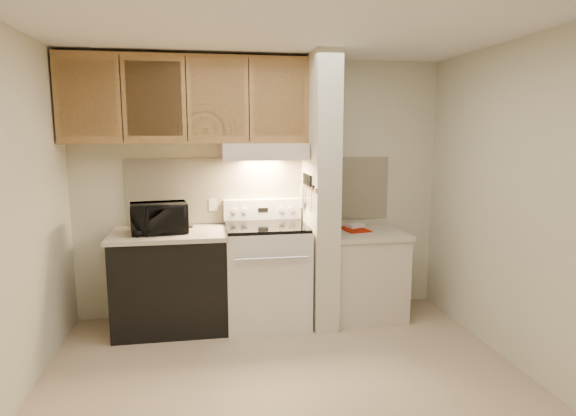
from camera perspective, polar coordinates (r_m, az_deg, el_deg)
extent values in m
plane|color=tan|center=(3.72, -0.13, -20.03)|extent=(3.60, 3.60, 0.00)
plane|color=white|center=(3.32, -0.14, 21.09)|extent=(3.60, 3.60, 0.00)
cube|color=beige|center=(4.77, -3.14, 2.34)|extent=(3.60, 2.50, 0.02)
cube|color=beige|center=(3.49, -30.75, -1.44)|extent=(0.02, 3.00, 2.50)
cube|color=beige|center=(4.01, 26.17, 0.12)|extent=(0.02, 3.00, 2.50)
cube|color=#FEEFCB|center=(4.76, -3.12, 2.15)|extent=(2.60, 0.02, 0.63)
cube|color=silver|center=(4.59, -2.55, -8.00)|extent=(0.76, 0.65, 0.92)
cube|color=black|center=(4.28, -2.02, -8.72)|extent=(0.50, 0.01, 0.30)
cylinder|color=silver|center=(4.18, -1.96, -6.01)|extent=(0.65, 0.02, 0.02)
cube|color=black|center=(4.48, -2.59, -2.18)|extent=(0.74, 0.64, 0.03)
cube|color=silver|center=(4.73, -3.03, -0.14)|extent=(0.76, 0.08, 0.20)
cube|color=black|center=(4.69, -2.97, -0.23)|extent=(0.10, 0.01, 0.04)
cylinder|color=silver|center=(4.67, -6.39, -0.33)|extent=(0.05, 0.02, 0.05)
cylinder|color=silver|center=(4.67, -5.16, -0.29)|extent=(0.05, 0.02, 0.05)
cylinder|color=silver|center=(4.71, -0.80, -0.17)|extent=(0.05, 0.02, 0.05)
cylinder|color=silver|center=(4.73, 0.40, -0.14)|extent=(0.05, 0.02, 0.05)
cube|color=black|center=(4.59, -13.65, -8.59)|extent=(1.00, 0.63, 0.87)
cube|color=beige|center=(4.48, -13.87, -3.03)|extent=(1.04, 0.67, 0.04)
cube|color=black|center=(4.66, -12.44, -2.16)|extent=(0.21, 0.09, 0.01)
cylinder|color=#235E5F|center=(4.67, -13.10, -1.66)|extent=(0.10, 0.10, 0.09)
cube|color=beige|center=(4.73, -8.87, 0.36)|extent=(0.08, 0.01, 0.12)
imported|color=black|center=(4.43, -15.05, -1.15)|extent=(0.53, 0.40, 0.27)
cube|color=beige|center=(4.51, 3.83, 1.95)|extent=(0.22, 0.70, 2.50)
cube|color=olive|center=(4.48, 2.39, 2.56)|extent=(0.01, 0.70, 0.04)
cube|color=black|center=(4.43, 2.45, 2.74)|extent=(0.02, 0.42, 0.04)
cube|color=silver|center=(4.28, 2.73, 1.18)|extent=(0.01, 0.03, 0.16)
cylinder|color=black|center=(4.27, 2.72, 3.18)|extent=(0.02, 0.02, 0.10)
cube|color=silver|center=(4.37, 2.49, 1.20)|extent=(0.01, 0.04, 0.18)
cylinder|color=black|center=(4.33, 2.55, 3.27)|extent=(0.02, 0.02, 0.10)
cube|color=silver|center=(4.43, 2.33, 1.18)|extent=(0.01, 0.04, 0.20)
cylinder|color=black|center=(4.41, 2.32, 3.37)|extent=(0.02, 0.02, 0.10)
cube|color=silver|center=(4.53, 2.05, 1.61)|extent=(0.01, 0.04, 0.16)
cylinder|color=black|center=(4.50, 2.08, 3.49)|extent=(0.02, 0.02, 0.10)
cube|color=silver|center=(4.60, 1.87, 1.60)|extent=(0.01, 0.04, 0.18)
cylinder|color=black|center=(4.57, 1.90, 3.57)|extent=(0.02, 0.02, 0.10)
cube|color=gray|center=(4.66, 1.75, 1.32)|extent=(0.03, 0.09, 0.22)
cube|color=beige|center=(4.82, 9.10, -7.97)|extent=(0.70, 0.60, 0.81)
cube|color=beige|center=(4.71, 9.23, -3.03)|extent=(0.74, 0.64, 0.04)
cube|color=#9A1703|center=(4.77, 7.91, -2.53)|extent=(0.27, 0.34, 0.01)
cube|color=white|center=(4.85, 8.00, -2.13)|extent=(0.19, 0.16, 0.04)
cube|color=beige|center=(4.52, -2.86, 6.75)|extent=(0.78, 0.44, 0.15)
cube|color=beige|center=(4.31, -2.52, 6.04)|extent=(0.78, 0.04, 0.06)
cube|color=olive|center=(4.54, -11.87, 12.39)|extent=(2.18, 0.33, 0.77)
cube|color=olive|center=(4.48, -22.68, 11.93)|extent=(0.46, 0.01, 0.63)
cube|color=black|center=(4.43, -19.17, 12.17)|extent=(0.01, 0.01, 0.73)
cube|color=olive|center=(4.40, -15.58, 12.36)|extent=(0.46, 0.01, 0.63)
cube|color=black|center=(4.38, -11.94, 12.51)|extent=(0.01, 0.01, 0.73)
cube|color=olive|center=(4.38, -8.29, 12.61)|extent=(0.46, 0.01, 0.63)
cube|color=black|center=(4.39, -4.64, 12.66)|extent=(0.01, 0.01, 0.73)
cube|color=olive|center=(4.43, -1.04, 12.66)|extent=(0.46, 0.01, 0.63)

